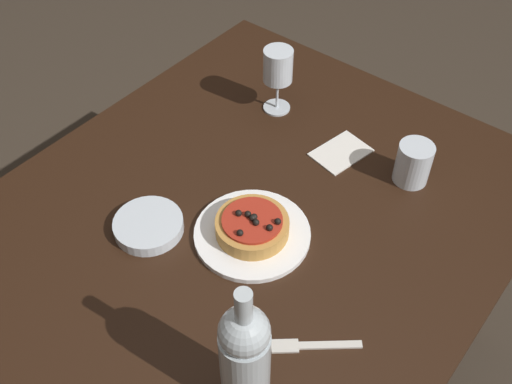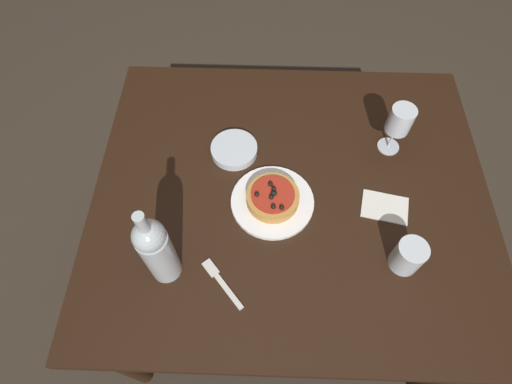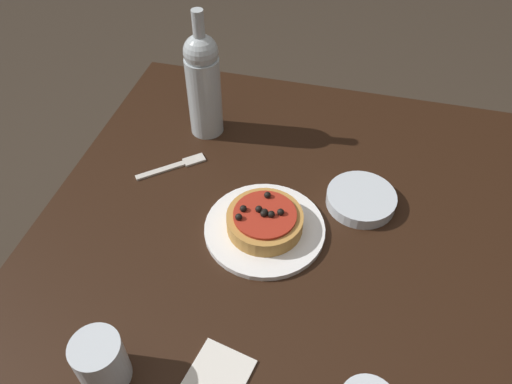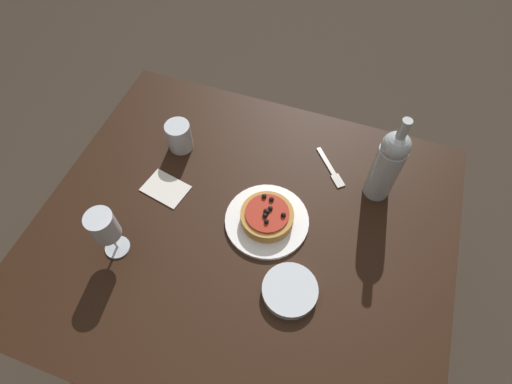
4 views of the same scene
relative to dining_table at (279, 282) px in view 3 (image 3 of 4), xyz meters
The scene contains 7 objects.
dining_table is the anchor object (origin of this frame).
dinner_plate 0.12m from the dining_table, 38.74° to the left, with size 0.24×0.24×0.01m.
pizza 0.14m from the dining_table, 38.83° to the left, with size 0.15×0.15×0.05m.
wine_bottle 0.48m from the dining_table, 37.50° to the left, with size 0.08×0.08×0.31m.
water_cup 0.39m from the dining_table, 143.43° to the left, with size 0.08×0.08×0.10m.
side_bowl 0.24m from the dining_table, 36.72° to the right, with size 0.15×0.15×0.03m.
fork 0.35m from the dining_table, 56.45° to the left, with size 0.12×0.14×0.00m.
Camera 3 is at (-0.57, -0.09, 1.49)m, focal length 35.00 mm.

